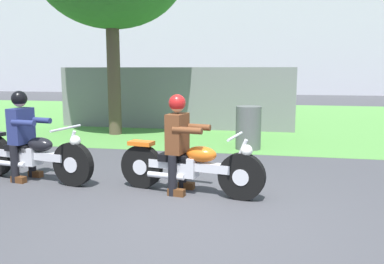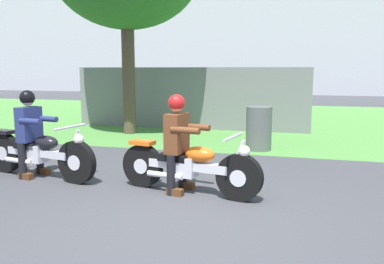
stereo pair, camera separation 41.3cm
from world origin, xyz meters
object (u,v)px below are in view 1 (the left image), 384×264
Objects in this scene: rider_lead at (179,136)px; motorcycle_lead at (190,166)px; trash_can at (248,128)px; motorcycle_follow at (32,156)px; rider_follow at (22,128)px.

motorcycle_lead is at bearing -0.83° from rider_lead.
motorcycle_lead is 2.26× the size of trash_can.
motorcycle_follow is (-2.56, 0.16, 0.01)m from motorcycle_lead.
motorcycle_lead is 3.43m from trash_can.
trash_can is at bearing 89.89° from motorcycle_lead.
trash_can is (0.63, 3.37, 0.08)m from motorcycle_lead.
motorcycle_lead is 2.57m from motorcycle_follow.
rider_follow is at bearing -173.63° from motorcycle_lead.
rider_lead is at bearing 179.17° from motorcycle_lead.
motorcycle_follow is 4.52m from trash_can.
rider_follow reaches higher than rider_lead.
rider_follow is at bearing -173.16° from rider_lead.
trash_can reaches higher than motorcycle_lead.
rider_lead is 3.45m from trash_can.
motorcycle_follow is at bearing -173.16° from motorcycle_lead.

